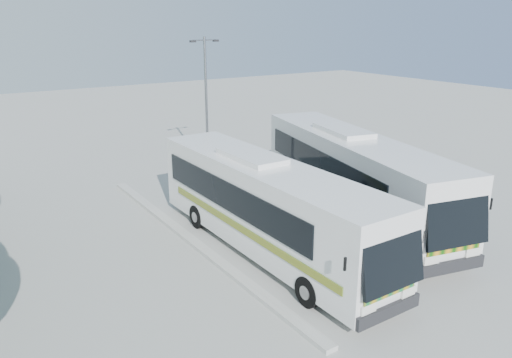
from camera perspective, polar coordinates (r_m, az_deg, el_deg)
ground at (r=18.77m, az=1.67°, el=-7.69°), size 100.00×100.00×0.00m
kerb_divider at (r=19.26m, az=-7.45°, el=-6.91°), size 0.40×16.00×0.15m
coach_main at (r=17.72m, az=1.23°, el=-2.97°), size 2.52×11.79×3.27m
coach_adjacent at (r=21.33m, az=11.11°, el=0.58°), size 5.21×12.65×3.45m
lamppost at (r=27.53m, az=-5.71°, el=9.14°), size 1.77×0.36×7.24m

